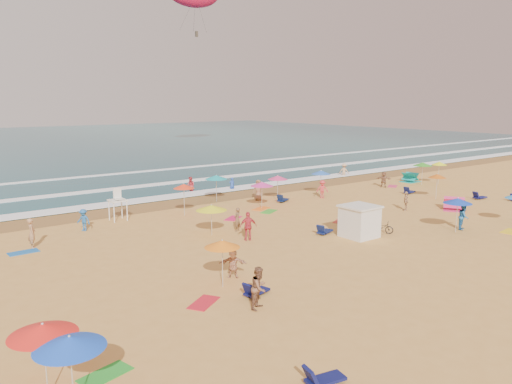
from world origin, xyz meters
TOP-DOWN VIEW (x-y plane):
  - ground at (0.00, 0.00)m, footprint 220.00×220.00m
  - ocean at (0.00, 84.00)m, footprint 220.00×140.00m
  - wet_sand at (0.00, 12.50)m, footprint 220.00×220.00m
  - surf_foam at (0.00, 21.32)m, footprint 200.00×18.70m
  - cabana at (2.39, -4.67)m, footprint 2.00×2.00m
  - cabana_roof at (2.39, -4.67)m, footprint 2.20×2.20m
  - bicycle at (4.29, -4.97)m, footprint 1.33×1.63m
  - lifeguard_stand at (-8.57, 9.28)m, footprint 1.20×1.20m
  - beach_umbrellas at (-0.02, 0.49)m, footprint 54.11×25.47m
  - loungers at (7.18, -4.81)m, footprint 35.96×23.92m
  - towels at (0.55, -1.75)m, footprint 39.28×22.45m
  - popup_tents at (19.59, 1.72)m, footprint 11.53×13.06m
  - beachgoers at (1.56, 3.73)m, footprint 46.09×27.06m

SIDE VIEW (x-z plane):
  - ground at x=0.00m, z-range 0.00..0.00m
  - ocean at x=0.00m, z-range -0.09..0.09m
  - wet_sand at x=0.00m, z-range 0.01..0.01m
  - towels at x=0.55m, z-range 0.00..0.03m
  - surf_foam at x=0.00m, z-range 0.08..0.12m
  - loungers at x=7.18m, z-range 0.00..0.34m
  - bicycle at x=4.29m, z-range 0.00..0.83m
  - popup_tents at x=19.59m, z-range 0.00..1.20m
  - beachgoers at x=1.56m, z-range -0.26..1.88m
  - cabana at x=2.39m, z-range 0.00..2.00m
  - lifeguard_stand at x=-8.57m, z-range 0.00..2.10m
  - cabana_roof at x=2.39m, z-range 2.00..2.12m
  - beach_umbrellas at x=-0.02m, z-range 1.78..2.58m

